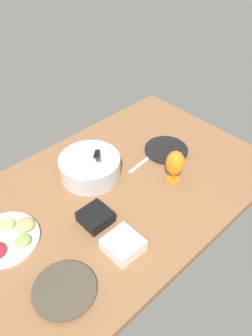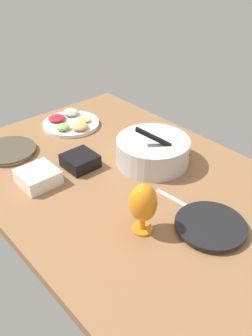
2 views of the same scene
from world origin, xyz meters
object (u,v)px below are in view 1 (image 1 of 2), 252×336
mixing_bowl (90,166)px  dinner_plate_left (65,290)px  dinner_plate_right (166,150)px  square_bowl_black (95,217)px  square_bowl_white (123,244)px  fruit_platter (6,238)px  hurricane_glass_orange (175,164)px

mixing_bowl → dinner_plate_left: bearing=-137.7°
dinner_plate_right → square_bowl_black: bearing=-169.8°
square_bowl_white → dinner_plate_left: bearing=177.4°
fruit_platter → mixing_bowl: bearing=7.7°
dinner_plate_left → hurricane_glass_orange: hurricane_glass_orange is taller
mixing_bowl → square_bowl_white: (-19.06, -45.54, -2.78)cm
mixing_bowl → hurricane_glass_orange: (28.43, -32.78, 5.37)cm
fruit_platter → dinner_plate_left: bearing=-83.2°
square_bowl_white → square_bowl_black: bearing=86.7°
square_bowl_black → fruit_platter: bearing=152.0°
fruit_platter → square_bowl_white: (33.97, -38.35, 1.54)cm
mixing_bowl → square_bowl_white: mixing_bowl is taller
fruit_platter → square_bowl_white: square_bowl_white is taller
mixing_bowl → square_bowl_black: bearing=-124.7°
mixing_bowl → square_bowl_black: mixing_bowl is taller
dinner_plate_right → fruit_platter: 96.72cm
hurricane_glass_orange → square_bowl_white: bearing=-165.0°
square_bowl_white → square_bowl_black: (1.14, 19.69, -0.13)cm
dinner_plate_left → square_bowl_black: (30.69, 18.33, 2.06)cm
dinner_plate_right → hurricane_glass_orange: 25.50cm
square_bowl_white → square_bowl_black: size_ratio=1.11×
mixing_bowl → square_bowl_black: 31.59cm
dinner_plate_right → square_bowl_white: square_bowl_white is taller
dinner_plate_left → square_bowl_black: square_bowl_black is taller
square_bowl_white → square_bowl_black: square_bowl_white is taller
hurricane_glass_orange → square_bowl_black: size_ratio=1.43×
mixing_bowl → square_bowl_white: bearing=-112.7°
mixing_bowl → hurricane_glass_orange: bearing=-49.1°
square_bowl_white → fruit_platter: bearing=131.5°
hurricane_glass_orange → square_bowl_white: 49.84cm
fruit_platter → square_bowl_black: square_bowl_black is taller
square_bowl_white → square_bowl_black: 19.73cm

